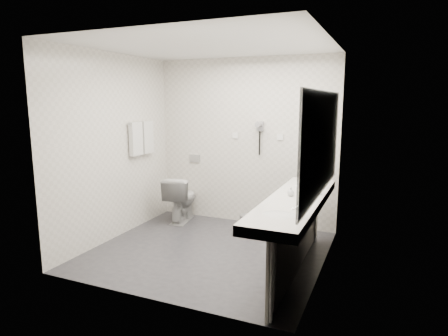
% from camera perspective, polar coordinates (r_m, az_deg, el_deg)
% --- Properties ---
extents(floor, '(2.80, 2.80, 0.00)m').
position_cam_1_polar(floor, '(4.96, -2.33, -12.18)').
color(floor, '#2F2E34').
rests_on(floor, ground).
extents(ceiling, '(2.80, 2.80, 0.00)m').
position_cam_1_polar(ceiling, '(4.64, -2.56, 17.75)').
color(ceiling, silver).
rests_on(ceiling, wall_back).
extents(wall_back, '(2.80, 0.00, 2.80)m').
position_cam_1_polar(wall_back, '(5.83, 3.10, 3.86)').
color(wall_back, silver).
rests_on(wall_back, floor).
extents(wall_front, '(2.80, 0.00, 2.80)m').
position_cam_1_polar(wall_front, '(3.53, -11.59, -0.42)').
color(wall_front, silver).
rests_on(wall_front, floor).
extents(wall_left, '(0.00, 2.60, 2.60)m').
position_cam_1_polar(wall_left, '(5.39, -16.01, 2.97)').
color(wall_left, silver).
rests_on(wall_left, floor).
extents(wall_right, '(0.00, 2.60, 2.60)m').
position_cam_1_polar(wall_right, '(4.23, 14.93, 1.17)').
color(wall_right, silver).
rests_on(wall_right, floor).
extents(vanity_counter, '(0.55, 2.20, 0.10)m').
position_cam_1_polar(vanity_counter, '(4.18, 10.50, -5.07)').
color(vanity_counter, white).
rests_on(vanity_counter, floor).
extents(vanity_panel, '(0.03, 2.15, 0.75)m').
position_cam_1_polar(vanity_panel, '(4.30, 10.65, -10.57)').
color(vanity_panel, gray).
rests_on(vanity_panel, floor).
extents(vanity_post_near, '(0.06, 0.06, 0.75)m').
position_cam_1_polar(vanity_post_near, '(3.37, 7.12, -16.54)').
color(vanity_post_near, silver).
rests_on(vanity_post_near, floor).
extents(vanity_post_far, '(0.06, 0.06, 0.75)m').
position_cam_1_polar(vanity_post_far, '(5.27, 13.47, -6.81)').
color(vanity_post_far, silver).
rests_on(vanity_post_far, floor).
extents(mirror, '(0.02, 2.20, 1.05)m').
position_cam_1_polar(mirror, '(4.01, 14.43, 3.61)').
color(mirror, '#B2BCC6').
rests_on(mirror, wall_right).
extents(basin_near, '(0.40, 0.31, 0.05)m').
position_cam_1_polar(basin_near, '(3.56, 8.18, -7.09)').
color(basin_near, white).
rests_on(basin_near, vanity_counter).
extents(basin_far, '(0.40, 0.31, 0.05)m').
position_cam_1_polar(basin_far, '(4.79, 12.24, -2.76)').
color(basin_far, white).
rests_on(basin_far, vanity_counter).
extents(faucet_near, '(0.04, 0.04, 0.15)m').
position_cam_1_polar(faucet_near, '(3.49, 11.33, -5.99)').
color(faucet_near, silver).
rests_on(faucet_near, vanity_counter).
extents(faucet_far, '(0.04, 0.04, 0.15)m').
position_cam_1_polar(faucet_far, '(4.74, 14.60, -1.88)').
color(faucet_far, silver).
rests_on(faucet_far, vanity_counter).
extents(soap_bottle_a, '(0.05, 0.05, 0.11)m').
position_cam_1_polar(soap_bottle_a, '(4.09, 11.77, -3.96)').
color(soap_bottle_a, white).
rests_on(soap_bottle_a, vanity_counter).
extents(soap_bottle_b, '(0.09, 0.09, 0.10)m').
position_cam_1_polar(soap_bottle_b, '(4.23, 9.91, -3.48)').
color(soap_bottle_b, white).
rests_on(soap_bottle_b, vanity_counter).
extents(glass_left, '(0.06, 0.06, 0.11)m').
position_cam_1_polar(glass_left, '(4.36, 14.01, -3.14)').
color(glass_left, silver).
rests_on(glass_left, vanity_counter).
extents(glass_right, '(0.06, 0.06, 0.10)m').
position_cam_1_polar(glass_right, '(4.48, 12.56, -2.79)').
color(glass_right, silver).
rests_on(glass_right, vanity_counter).
extents(toilet, '(0.51, 0.76, 0.72)m').
position_cam_1_polar(toilet, '(6.06, -6.37, -4.54)').
color(toilet, white).
rests_on(toilet, floor).
extents(flush_plate, '(0.18, 0.02, 0.12)m').
position_cam_1_polar(flush_plate, '(6.20, -4.38, 1.41)').
color(flush_plate, '#B2B5BA').
rests_on(flush_plate, wall_back).
extents(pedal_bin, '(0.24, 0.24, 0.26)m').
position_cam_1_polar(pedal_bin, '(5.52, 3.32, -8.43)').
color(pedal_bin, '#B2B5BA').
rests_on(pedal_bin, floor).
extents(bin_lid, '(0.19, 0.19, 0.02)m').
position_cam_1_polar(bin_lid, '(5.48, 3.33, -7.07)').
color(bin_lid, '#B2B5BA').
rests_on(bin_lid, pedal_bin).
extents(towel_rail, '(0.02, 0.62, 0.02)m').
position_cam_1_polar(towel_rail, '(5.77, -12.31, 6.57)').
color(towel_rail, silver).
rests_on(towel_rail, wall_left).
extents(towel_near, '(0.07, 0.24, 0.48)m').
position_cam_1_polar(towel_near, '(5.67, -12.96, 4.25)').
color(towel_near, silver).
rests_on(towel_near, towel_rail).
extents(towel_far, '(0.07, 0.24, 0.48)m').
position_cam_1_polar(towel_far, '(5.89, -11.36, 4.53)').
color(towel_far, silver).
rests_on(towel_far, towel_rail).
extents(dryer_cradle, '(0.10, 0.04, 0.14)m').
position_cam_1_polar(dryer_cradle, '(5.70, 5.39, 6.21)').
color(dryer_cradle, gray).
rests_on(dryer_cradle, wall_back).
extents(dryer_barrel, '(0.08, 0.14, 0.08)m').
position_cam_1_polar(dryer_barrel, '(5.63, 5.18, 6.47)').
color(dryer_barrel, gray).
rests_on(dryer_barrel, dryer_cradle).
extents(dryer_cord, '(0.02, 0.02, 0.35)m').
position_cam_1_polar(dryer_cord, '(5.71, 5.31, 3.70)').
color(dryer_cord, black).
rests_on(dryer_cord, dryer_cradle).
extents(switch_plate_a, '(0.09, 0.02, 0.09)m').
position_cam_1_polar(switch_plate_a, '(5.86, 1.69, 4.88)').
color(switch_plate_a, white).
rests_on(switch_plate_a, wall_back).
extents(switch_plate_b, '(0.09, 0.02, 0.09)m').
position_cam_1_polar(switch_plate_b, '(5.64, 8.33, 4.58)').
color(switch_plate_b, white).
rests_on(switch_plate_b, wall_back).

